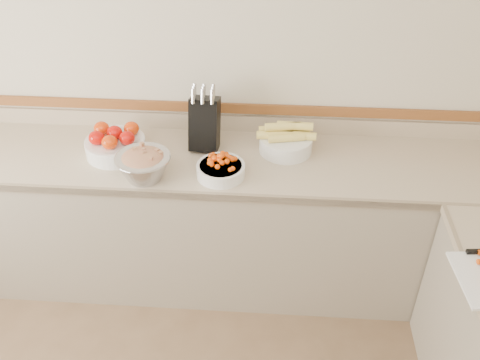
# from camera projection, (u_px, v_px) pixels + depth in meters

# --- Properties ---
(back_wall) EXTENTS (4.00, 0.00, 4.00)m
(back_wall) POSITION_uv_depth(u_px,v_px,m) (186.00, 66.00, 3.00)
(back_wall) COLOR beige
(back_wall) RESTS_ON ground_plane
(counter_back) EXTENTS (4.00, 0.65, 1.08)m
(counter_back) POSITION_uv_depth(u_px,v_px,m) (186.00, 218.00, 3.24)
(counter_back) COLOR #C1AB8C
(counter_back) RESTS_ON ground_plane
(knife_block) EXTENTS (0.17, 0.20, 0.39)m
(knife_block) POSITION_uv_depth(u_px,v_px,m) (205.00, 122.00, 2.97)
(knife_block) COLOR black
(knife_block) RESTS_ON counter_back
(tomato_bowl) EXTENTS (0.33, 0.33, 0.16)m
(tomato_bowl) POSITION_uv_depth(u_px,v_px,m) (115.00, 143.00, 2.97)
(tomato_bowl) COLOR white
(tomato_bowl) RESTS_ON counter_back
(cherry_tomato_bowl) EXTENTS (0.26, 0.26, 0.14)m
(cherry_tomato_bowl) POSITION_uv_depth(u_px,v_px,m) (221.00, 168.00, 2.81)
(cherry_tomato_bowl) COLOR white
(cherry_tomato_bowl) RESTS_ON counter_back
(corn_bowl) EXTENTS (0.33, 0.30, 0.18)m
(corn_bowl) POSITION_uv_depth(u_px,v_px,m) (286.00, 140.00, 2.99)
(corn_bowl) COLOR white
(corn_bowl) RESTS_ON counter_back
(rhubarb_bowl) EXTENTS (0.29, 0.29, 0.17)m
(rhubarb_bowl) POSITION_uv_depth(u_px,v_px,m) (143.00, 165.00, 2.77)
(rhubarb_bowl) COLOR #B2B2BA
(rhubarb_bowl) RESTS_ON counter_back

